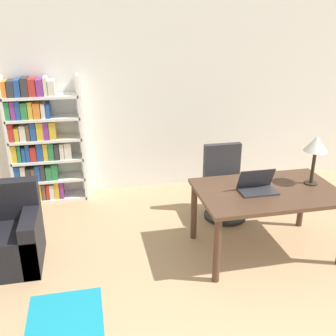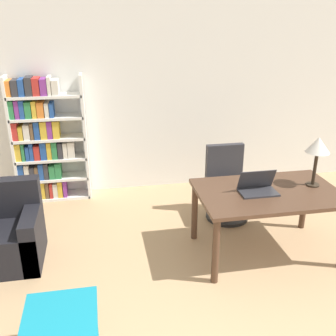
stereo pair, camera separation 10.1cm
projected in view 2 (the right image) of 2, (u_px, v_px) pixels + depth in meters
wall_back at (150, 96)px, 5.47m from camera, size 8.00×0.06×2.70m
desk at (268, 199)px, 4.07m from camera, size 1.46×0.93×0.73m
laptop at (258, 188)px, 3.99m from camera, size 0.38×0.24×0.23m
table_lamp at (318, 147)px, 4.01m from camera, size 0.25×0.25×0.53m
office_chair at (227, 186)px, 4.92m from camera, size 0.53×0.53×0.91m
side_table_blue at (61, 325)px, 2.73m from camera, size 0.51×0.57×0.48m
armchair at (9, 236)px, 4.05m from camera, size 0.65×0.68×0.83m
bookshelf at (43, 142)px, 5.24m from camera, size 0.97×0.28×1.71m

